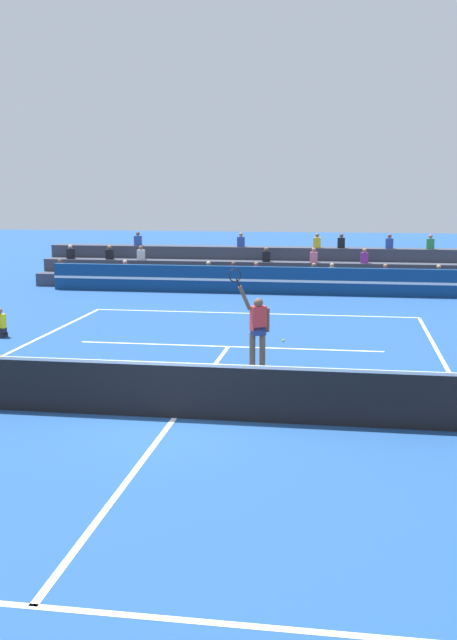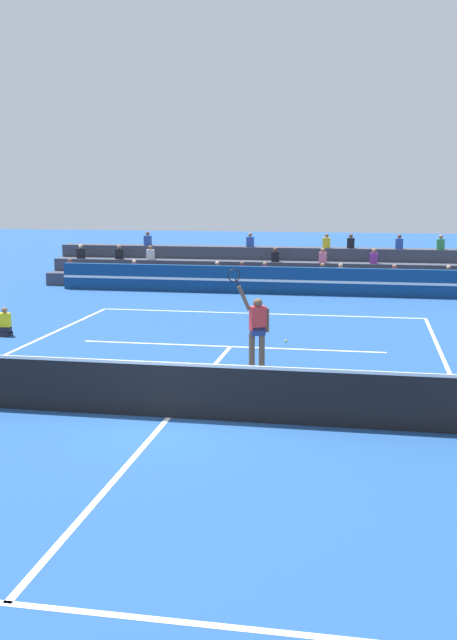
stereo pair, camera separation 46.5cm
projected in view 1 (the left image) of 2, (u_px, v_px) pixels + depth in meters
The scene contains 8 objects.
ground_plane at pixel (175, 418), 13.88m from camera, with size 120.00×120.00×0.00m, color navy.
court_lines at pixel (175, 418), 13.88m from camera, with size 11.10×23.90×0.01m.
tennis_net at pixel (174, 390), 13.78m from camera, with size 12.00×0.10×1.10m.
sponsor_banner_wall at pixel (268, 280), 30.08m from camera, with size 18.00×0.26×1.10m.
bleacher_stand at pixel (274, 271), 32.53m from camera, with size 20.46×2.85×2.28m.
ball_kid_courtside at pixel (0, 326), 21.36m from camera, with size 0.30×0.36×0.84m.
tennis_player at pixel (257, 329), 17.36m from camera, with size 0.94×0.60×2.46m.
tennis_ball at pixel (283, 341), 20.77m from camera, with size 0.07×0.07×0.07m, color #C6DB33.
Camera 1 is at (3.06, -13.03, 4.21)m, focal length 42.00 mm.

